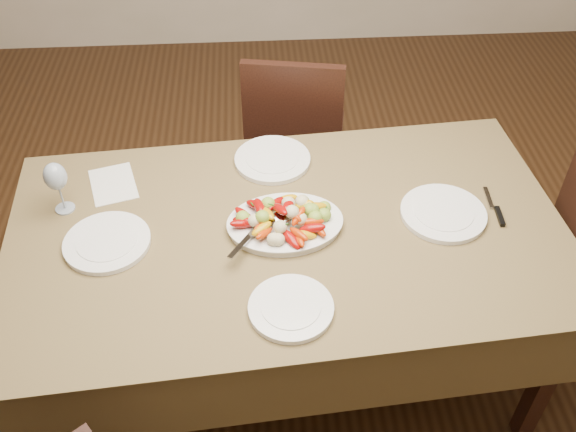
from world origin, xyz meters
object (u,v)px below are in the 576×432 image
at_px(dining_table, 288,303).
at_px(plate_far, 272,160).
at_px(chair_far, 297,135).
at_px(plate_right, 443,213).
at_px(plate_left, 107,242).
at_px(plate_near, 291,308).
at_px(wine_glass, 58,186).
at_px(serving_platter, 285,225).

relative_size(dining_table, plate_far, 6.57).
height_order(chair_far, plate_right, chair_far).
relative_size(dining_table, plate_right, 6.40).
height_order(plate_left, plate_near, same).
bearing_deg(plate_right, wine_glass, 174.88).
bearing_deg(dining_table, plate_far, 95.29).
distance_m(serving_platter, wine_glass, 0.76).
height_order(plate_right, plate_far, same).
bearing_deg(plate_right, plate_left, -176.60).
bearing_deg(plate_left, chair_far, 54.34).
height_order(plate_left, plate_far, same).
height_order(chair_far, plate_left, chair_far).
distance_m(chair_far, plate_right, 1.03).
distance_m(dining_table, plate_near, 0.51).
distance_m(serving_platter, plate_far, 0.36).
height_order(dining_table, wine_glass, wine_glass).
xyz_separation_m(serving_platter, wine_glass, (-0.74, 0.14, 0.09)).
xyz_separation_m(chair_far, plate_right, (0.43, -0.89, 0.29)).
bearing_deg(plate_left, plate_far, 35.78).
bearing_deg(plate_near, plate_far, 91.68).
height_order(serving_platter, plate_left, serving_platter).
xyz_separation_m(chair_far, plate_far, (-0.13, -0.56, 0.29)).
height_order(serving_platter, plate_near, serving_platter).
distance_m(plate_near, wine_glass, 0.89).
bearing_deg(dining_table, wine_glass, 168.69).
relative_size(plate_right, plate_far, 1.03).
xyz_separation_m(serving_platter, plate_far, (-0.03, 0.35, -0.00)).
xyz_separation_m(plate_right, plate_near, (-0.54, -0.37, 0.00)).
distance_m(plate_right, plate_near, 0.65).
relative_size(plate_right, wine_glass, 1.40).
relative_size(plate_left, plate_right, 0.96).
relative_size(plate_near, wine_glass, 1.22).
bearing_deg(dining_table, plate_right, 3.90).
bearing_deg(dining_table, plate_left, -177.05).
xyz_separation_m(dining_table, plate_left, (-0.58, -0.03, 0.39)).
bearing_deg(plate_far, chair_far, 76.47).
xyz_separation_m(serving_platter, plate_near, (-0.00, -0.35, -0.00)).
bearing_deg(plate_far, wine_glass, -163.25).
bearing_deg(plate_left, wine_glass, 132.90).
distance_m(plate_left, wine_glass, 0.26).
relative_size(serving_platter, wine_glass, 1.81).
bearing_deg(plate_left, plate_near, -28.23).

